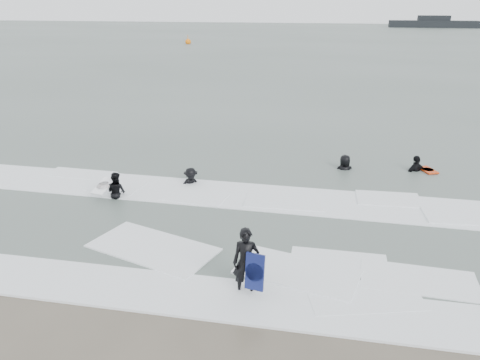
% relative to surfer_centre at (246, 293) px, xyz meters
% --- Properties ---
extents(ground, '(320.00, 320.00, 0.00)m').
position_rel_surfer_centre_xyz_m(ground, '(-1.24, 0.17, 0.00)').
color(ground, brown).
rests_on(ground, ground).
extents(sea, '(320.00, 320.00, 0.00)m').
position_rel_surfer_centre_xyz_m(sea, '(-1.24, 80.17, 0.06)').
color(sea, '#47544C').
rests_on(sea, ground).
extents(surfer_centre, '(0.72, 0.52, 1.86)m').
position_rel_surfer_centre_xyz_m(surfer_centre, '(0.00, 0.00, 0.00)').
color(surfer_centre, black).
rests_on(surfer_centre, ground).
extents(surfer_wading, '(0.93, 0.82, 1.60)m').
position_rel_surfer_centre_xyz_m(surfer_wading, '(-6.05, 5.10, 0.00)').
color(surfer_wading, black).
rests_on(surfer_wading, ground).
extents(surfer_breaker, '(1.18, 1.09, 1.60)m').
position_rel_surfer_centre_xyz_m(surfer_breaker, '(-3.68, 6.97, 0.00)').
color(surfer_breaker, black).
rests_on(surfer_breaker, ground).
extents(surfer_right_near, '(1.18, 1.00, 1.89)m').
position_rel_surfer_centre_xyz_m(surfer_right_near, '(5.58, 10.61, 0.00)').
color(surfer_right_near, black).
rests_on(surfer_right_near, ground).
extents(surfer_right_far, '(1.03, 0.80, 1.85)m').
position_rel_surfer_centre_xyz_m(surfer_right_far, '(2.48, 10.17, 0.00)').
color(surfer_right_far, black).
rests_on(surfer_right_far, ground).
extents(surf_foam, '(30.03, 9.06, 0.09)m').
position_rel_surfer_centre_xyz_m(surf_foam, '(-1.24, 3.87, 0.04)').
color(surf_foam, white).
rests_on(surf_foam, ground).
extents(bodyboards, '(13.27, 11.58, 1.25)m').
position_rel_surfer_centre_xyz_m(bodyboards, '(-0.04, 5.14, 0.50)').
color(bodyboards, '#10184F').
rests_on(bodyboards, ground).
extents(buoy, '(1.00, 1.00, 1.65)m').
position_rel_surfer_centre_xyz_m(buoy, '(-24.58, 71.62, 0.42)').
color(buoy, orange).
rests_on(buoy, ground).
extents(vessel_horizon, '(24.13, 4.31, 3.28)m').
position_rel_surfer_centre_xyz_m(vessel_horizon, '(26.94, 138.39, 1.23)').
color(vessel_horizon, black).
rests_on(vessel_horizon, ground).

